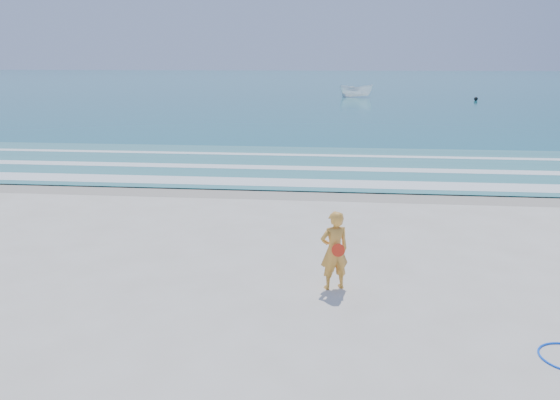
# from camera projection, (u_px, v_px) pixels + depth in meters

# --- Properties ---
(ground) EXTENTS (400.00, 400.00, 0.00)m
(ground) POSITION_uv_depth(u_px,v_px,m) (269.00, 297.00, 11.10)
(ground) COLOR silver
(ground) RESTS_ON ground
(wet_sand) EXTENTS (400.00, 2.40, 0.00)m
(wet_sand) POSITION_uv_depth(u_px,v_px,m) (299.00, 192.00, 19.76)
(wet_sand) COLOR #B2A893
(wet_sand) RESTS_ON ground
(ocean) EXTENTS (400.00, 190.00, 0.04)m
(ocean) POSITION_uv_depth(u_px,v_px,m) (331.00, 81.00, 112.14)
(ocean) COLOR #19727F
(ocean) RESTS_ON ground
(shallow) EXTENTS (400.00, 10.00, 0.01)m
(shallow) POSITION_uv_depth(u_px,v_px,m) (307.00, 165.00, 24.56)
(shallow) COLOR #59B7AD
(shallow) RESTS_ON ocean
(foam_near) EXTENTS (400.00, 1.40, 0.01)m
(foam_near) POSITION_uv_depth(u_px,v_px,m) (302.00, 183.00, 21.00)
(foam_near) COLOR white
(foam_near) RESTS_ON shallow
(foam_mid) EXTENTS (400.00, 0.90, 0.01)m
(foam_mid) POSITION_uv_depth(u_px,v_px,m) (306.00, 168.00, 23.79)
(foam_mid) COLOR white
(foam_mid) RESTS_ON shallow
(foam_far) EXTENTS (400.00, 0.60, 0.01)m
(foam_far) POSITION_uv_depth(u_px,v_px,m) (310.00, 155.00, 26.96)
(foam_far) COLOR white
(foam_far) RESTS_ON shallow
(boat) EXTENTS (4.24, 2.17, 1.56)m
(boat) POSITION_uv_depth(u_px,v_px,m) (356.00, 91.00, 66.33)
(boat) COLOR white
(boat) RESTS_ON ocean
(buoy) EXTENTS (0.43, 0.43, 0.43)m
(buoy) POSITION_uv_depth(u_px,v_px,m) (476.00, 99.00, 61.11)
(buoy) COLOR black
(buoy) RESTS_ON ocean
(woman) EXTENTS (0.72, 0.61, 1.69)m
(woman) POSITION_uv_depth(u_px,v_px,m) (334.00, 250.00, 11.32)
(woman) COLOR gold
(woman) RESTS_ON ground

